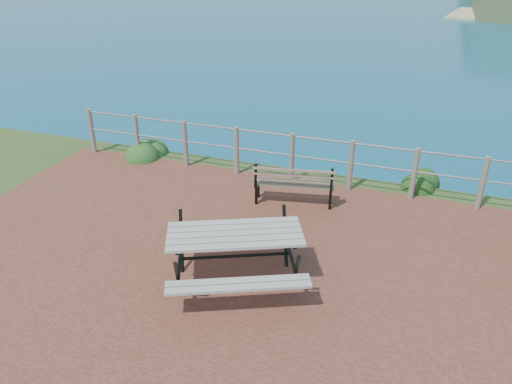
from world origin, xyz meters
TOP-DOWN VIEW (x-y plane):
  - ground at (0.00, 0.00)m, footprint 10.00×7.00m
  - safety_railing at (0.00, 3.35)m, footprint 9.40×0.10m
  - picnic_table at (0.14, -0.02)m, footprint 1.97×1.46m
  - park_bench at (0.29, 2.47)m, footprint 1.47×0.62m
  - shrub_lip_west at (-3.28, 3.64)m, footprint 0.81×0.81m
  - shrub_lip_east at (2.55, 4.11)m, footprint 0.76×0.76m

SIDE VIEW (x-z plane):
  - ground at x=0.00m, z-range -0.06..0.06m
  - shrub_lip_west at x=-3.28m, z-range -0.28..0.28m
  - shrub_lip_east at x=2.55m, z-range -0.25..0.25m
  - picnic_table at x=0.14m, z-range 0.11..0.88m
  - park_bench at x=0.29m, z-range 0.13..0.94m
  - safety_railing at x=0.00m, z-range 0.07..1.07m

